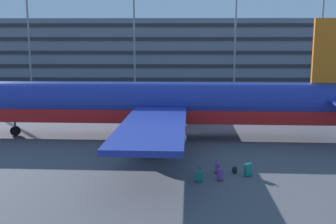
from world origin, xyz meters
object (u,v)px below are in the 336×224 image
suitcase_black (220,174)px  backpack_teal (235,170)px  suitcase_large (199,176)px  suitcase_small (248,170)px  airliner (156,104)px  suitcase_purple (217,168)px  backpack_orange (200,173)px

suitcase_black → backpack_teal: 1.78m
suitcase_large → backpack_teal: bearing=32.4°
suitcase_small → suitcase_large: bearing=-161.6°
backpack_teal → airliner: bearing=118.8°
suitcase_purple → suitcase_large: bearing=-128.8°
suitcase_large → suitcase_small: size_ratio=0.85×
suitcase_large → suitcase_small: (3.28, 1.09, 0.08)m
suitcase_large → backpack_orange: bearing=81.6°
airliner → suitcase_black: airliner is taller
airliner → suitcase_large: size_ratio=45.74×
suitcase_small → backpack_orange: size_ratio=2.29×
backpack_teal → suitcase_purple: bearing=176.0°
airliner → suitcase_black: size_ratio=41.59×
airliner → backpack_orange: (3.33, -10.74, -2.90)m
suitcase_purple → suitcase_small: 2.03m
airliner → suitcase_small: (6.44, -10.77, -2.65)m
airliner → backpack_teal: 12.07m
backpack_teal → backpack_orange: backpack_teal is taller
suitcase_small → backpack_teal: bearing=148.3°
suitcase_purple → suitcase_black: (0.03, -1.44, 0.03)m
suitcase_small → backpack_orange: bearing=179.5°
airliner → suitcase_black: bearing=-68.8°
suitcase_black → backpack_teal: size_ratio=1.85×
suitcase_small → airliner: bearing=120.9°
suitcase_small → suitcase_black: 2.11m
airliner → suitcase_black: (4.52, -11.64, -2.69)m
suitcase_black → backpack_orange: size_ratio=2.14×
backpack_orange → airliner: bearing=107.2°
suitcase_purple → airliner: bearing=113.8°
suitcase_black → suitcase_purple: bearing=91.1°
suitcase_small → backpack_orange: suitcase_small is taller
suitcase_large → backpack_orange: size_ratio=1.95×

